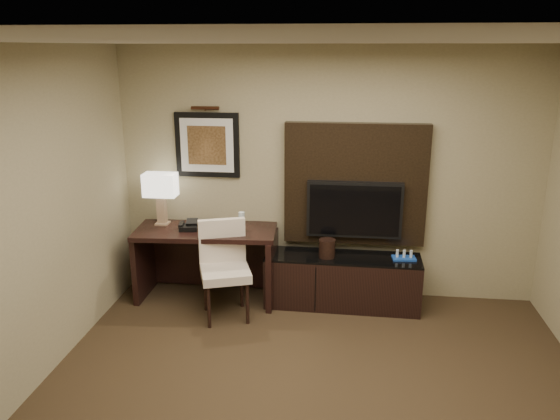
% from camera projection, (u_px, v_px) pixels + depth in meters
% --- Properties ---
extents(ceiling, '(4.50, 5.00, 0.01)m').
position_uv_depth(ceiling, '(316.00, 41.00, 3.08)').
color(ceiling, silver).
rests_on(ceiling, wall_back).
extents(wall_back, '(4.50, 0.01, 2.70)m').
position_uv_depth(wall_back, '(327.00, 175.00, 5.85)').
color(wall_back, '#998E68').
rests_on(wall_back, floor).
extents(desk, '(1.53, 0.74, 0.80)m').
position_uv_depth(desk, '(207.00, 264.00, 5.94)').
color(desk, black).
rests_on(desk, floor).
extents(credenza, '(1.63, 0.48, 0.56)m').
position_uv_depth(credenza, '(342.00, 281.00, 5.80)').
color(credenza, black).
rests_on(credenza, floor).
extents(tv_wall_panel, '(1.50, 0.12, 1.30)m').
position_uv_depth(tv_wall_panel, '(355.00, 184.00, 5.78)').
color(tv_wall_panel, black).
rests_on(tv_wall_panel, wall_back).
extents(tv, '(1.00, 0.08, 0.60)m').
position_uv_depth(tv, '(354.00, 210.00, 5.76)').
color(tv, black).
rests_on(tv, tv_wall_panel).
extents(artwork, '(0.70, 0.04, 0.70)m').
position_uv_depth(artwork, '(207.00, 145.00, 5.89)').
color(artwork, black).
rests_on(artwork, wall_back).
extents(picture_light, '(0.04, 0.04, 0.30)m').
position_uv_depth(picture_light, '(205.00, 108.00, 5.74)').
color(picture_light, '#422215').
rests_on(picture_light, wall_back).
extents(desk_chair, '(0.63, 0.68, 1.00)m').
position_uv_depth(desk_chair, '(225.00, 272.00, 5.48)').
color(desk_chair, beige).
rests_on(desk_chair, floor).
extents(table_lamp, '(0.32, 0.19, 0.52)m').
position_uv_depth(table_lamp, '(161.00, 201.00, 5.92)').
color(table_lamp, tan).
rests_on(table_lamp, desk).
extents(desk_phone, '(0.21, 0.19, 0.09)m').
position_uv_depth(desk_phone, '(189.00, 225.00, 5.79)').
color(desk_phone, black).
rests_on(desk_phone, desk).
extents(blue_folder, '(0.27, 0.33, 0.02)m').
position_uv_depth(blue_folder, '(217.00, 231.00, 5.72)').
color(blue_folder, '#1B4FB1').
rests_on(blue_folder, desk).
extents(book, '(0.17, 0.08, 0.23)m').
position_uv_depth(book, '(217.00, 221.00, 5.74)').
color(book, tan).
rests_on(book, desk).
extents(water_bottle, '(0.07, 0.07, 0.20)m').
position_uv_depth(water_bottle, '(242.00, 221.00, 5.77)').
color(water_bottle, silver).
rests_on(water_bottle, desk).
extents(ice_bucket, '(0.17, 0.17, 0.19)m').
position_uv_depth(ice_bucket, '(327.00, 248.00, 5.68)').
color(ice_bucket, black).
rests_on(ice_bucket, credenza).
extents(minibar_tray, '(0.25, 0.16, 0.09)m').
position_uv_depth(minibar_tray, '(404.00, 255.00, 5.63)').
color(minibar_tray, '#1946A7').
rests_on(minibar_tray, credenza).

